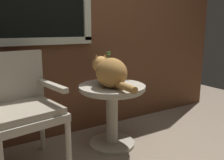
# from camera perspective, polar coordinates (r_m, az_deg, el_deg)

# --- Properties ---
(back_wall) EXTENTS (4.00, 0.07, 2.60)m
(back_wall) POSITION_cam_1_polar(r_m,az_deg,el_deg) (2.57, -8.64, 16.23)
(back_wall) COLOR brown
(back_wall) RESTS_ON ground_plane
(wicker_side_table) EXTENTS (0.62, 0.62, 0.60)m
(wicker_side_table) POSITION_cam_1_polar(r_m,az_deg,el_deg) (2.29, 0.00, -5.48)
(wicker_side_table) COLOR #B2A893
(wicker_side_table) RESTS_ON ground_plane
(wicker_chair) EXTENTS (0.61, 0.59, 0.93)m
(wicker_chair) POSITION_cam_1_polar(r_m,az_deg,el_deg) (2.03, -21.09, -5.39)
(wicker_chair) COLOR #B2A893
(wicker_chair) RESTS_ON ground_plane
(cat) EXTENTS (0.28, 0.66, 0.28)m
(cat) POSITION_cam_1_polar(r_m,az_deg,el_deg) (2.16, -0.49, 1.97)
(cat) COLOR #AD7A3D
(cat) RESTS_ON wicker_side_table
(pewter_vase_with_ivy) EXTENTS (0.13, 0.13, 0.30)m
(pewter_vase_with_ivy) POSITION_cam_1_polar(r_m,az_deg,el_deg) (2.32, -1.22, 1.60)
(pewter_vase_with_ivy) COLOR #99999E
(pewter_vase_with_ivy) RESTS_ON wicker_side_table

